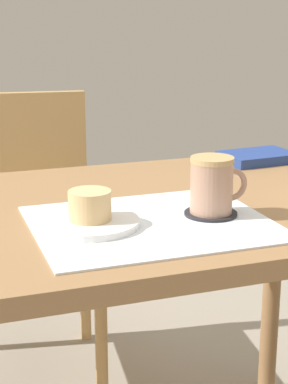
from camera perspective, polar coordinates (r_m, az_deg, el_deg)
The scene contains 8 objects.
dining_table at distance 1.30m, azimuth -1.65°, elevation -4.78°, with size 1.16×0.71×0.71m.
wooden_chair at distance 1.97m, azimuth -10.17°, elevation -2.44°, with size 0.47×0.47×0.84m.
placemat at distance 1.16m, azimuth 0.66°, elevation -2.80°, with size 0.42×0.35×0.00m, color white.
pastry_plate at distance 1.14m, azimuth -4.80°, elevation -2.74°, with size 0.18×0.18×0.01m, color white.
pastry at distance 1.13m, azimuth -4.84°, elevation -1.18°, with size 0.08×0.08×0.05m, color #E5BC7F.
coffee_coaster at distance 1.20m, azimuth 5.95°, elevation -1.91°, with size 0.10×0.10×0.01m, color #232328.
coffee_mug at distance 1.19m, azimuth 6.14°, elevation 0.64°, with size 0.11×0.08×0.11m.
small_book at distance 1.66m, azimuth 10.10°, elevation 3.08°, with size 0.18×0.12×0.02m, color navy.
Camera 1 is at (-0.37, -1.16, 1.08)m, focal length 60.00 mm.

